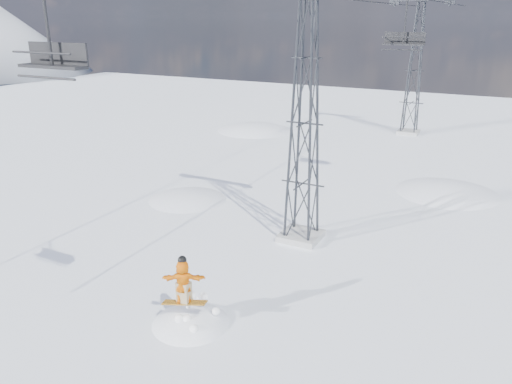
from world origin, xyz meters
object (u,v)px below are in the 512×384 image
at_px(lift_tower_far, 415,71).
at_px(lift_chair_near, 54,57).
at_px(snowboarder_jump, 193,363).
at_px(lift_tower_near, 305,124).

distance_m(lift_tower_far, lift_chair_near, 36.31).
bearing_deg(snowboarder_jump, lift_tower_far, 88.75).
height_order(snowboarder_jump, lift_chair_near, lift_chair_near).
bearing_deg(lift_chair_near, snowboarder_jump, 64.00).
distance_m(lift_tower_near, snowboarder_jump, 10.77).
bearing_deg(lift_tower_near, lift_tower_far, 90.00).
bearing_deg(snowboarder_jump, lift_chair_near, -116.00).
xyz_separation_m(lift_tower_far, lift_chair_near, (-2.20, -36.08, 3.46)).
height_order(lift_tower_far, lift_chair_near, lift_tower_far).
bearing_deg(lift_tower_far, snowboarder_jump, -91.25).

